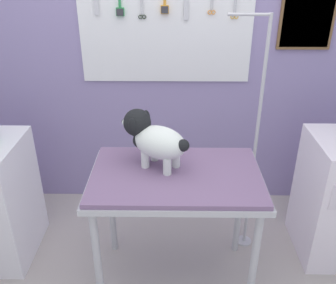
% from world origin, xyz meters
% --- Properties ---
extents(rear_wall_panel, '(4.00, 0.11, 2.30)m').
position_xyz_m(rear_wall_panel, '(0.01, 1.28, 1.16)').
color(rear_wall_panel, '#8C7DAE').
rests_on(rear_wall_panel, ground).
extents(grooming_table, '(0.99, 0.64, 0.81)m').
position_xyz_m(grooming_table, '(0.06, 0.32, 0.73)').
color(grooming_table, '#B7B7BC').
rests_on(grooming_table, ground).
extents(grooming_arm, '(0.30, 0.11, 1.63)m').
position_xyz_m(grooming_arm, '(0.57, 0.65, 0.76)').
color(grooming_arm, '#B7B7BC').
rests_on(grooming_arm, ground).
extents(dog, '(0.43, 0.34, 0.33)m').
position_xyz_m(dog, '(-0.07, 0.41, 0.98)').
color(dog, white).
rests_on(dog, grooming_table).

